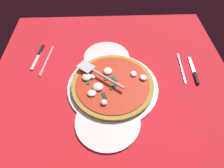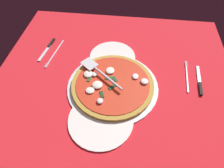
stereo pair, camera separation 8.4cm
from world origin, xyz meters
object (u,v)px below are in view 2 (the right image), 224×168
Objects in this scene: pizza at (112,84)px; pizza_server at (100,72)px; dinner_plate_right at (101,120)px; place_setting_near at (52,51)px; place_setting_far at (193,80)px; dinner_plate_left at (112,57)px.

pizza_server reaches higher than pizza.
place_setting_near is at bearing -139.24° from dinner_plate_right.
place_setting_near is (-19.53, -33.65, -1.50)cm from pizza.
place_setting_near is (-15.49, -28.06, -4.04)cm from pizza_server.
dinner_plate_right is at bearing 126.96° from place_setting_far.
dinner_plate_left is at bearing 96.42° from place_setting_near.
place_setting_far is (10.44, 38.06, -0.15)cm from dinner_plate_left.
dinner_plate_left is 31.81cm from place_setting_near.
dinner_plate_right is 1.16× the size of place_setting_far.
pizza_server is (-21.03, -3.42, 3.90)cm from dinner_plate_right.
place_setting_near reaches higher than dinner_plate_left.
place_setting_far is at bearing 74.66° from dinner_plate_left.
place_setting_near is at bearing -120.13° from pizza.
dinner_plate_left is 15.42cm from pizza_server.
dinner_plate_left is 1.03× the size of place_setting_near.
dinner_plate_left is 18.63cm from pizza.
dinner_plate_right is 0.71× the size of pizza.
place_setting_near is (-36.52, -31.48, -0.14)cm from dinner_plate_right.
dinner_plate_right is 48.21cm from place_setting_near.
place_setting_far is (-4.00, 41.79, -4.05)cm from pizza_server.
place_setting_near is 1.01× the size of place_setting_far.
pizza_server reaches higher than dinner_plate_left.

